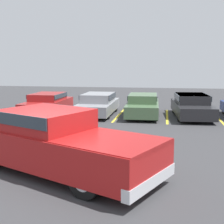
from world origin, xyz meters
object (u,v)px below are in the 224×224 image
at_px(parked_sedan_a, 48,103).
at_px(parked_sedan_b, 98,103).
at_px(pickup_truck, 54,141).
at_px(parked_sedan_c, 143,105).
at_px(parked_sedan_d, 192,105).

bearing_deg(parked_sedan_a, parked_sedan_b, 92.91).
distance_m(pickup_truck, parked_sedan_c, 9.63).
bearing_deg(parked_sedan_d, parked_sedan_c, -91.79).
bearing_deg(parked_sedan_a, parked_sedan_c, 90.54).
bearing_deg(pickup_truck, parked_sedan_b, 120.23).
relative_size(parked_sedan_a, parked_sedan_c, 0.98).
bearing_deg(parked_sedan_d, parked_sedan_a, -93.35).
bearing_deg(parked_sedan_d, parked_sedan_b, -94.29).
relative_size(parked_sedan_b, parked_sedan_d, 0.94).
bearing_deg(parked_sedan_c, parked_sedan_b, -94.22).
height_order(parked_sedan_a, parked_sedan_d, parked_sedan_d).
bearing_deg(parked_sedan_a, pickup_truck, 22.54).
height_order(parked_sedan_a, parked_sedan_c, parked_sedan_c).
xyz_separation_m(pickup_truck, parked_sedan_c, (1.73, 9.47, -0.20)).
bearing_deg(pickup_truck, parked_sedan_c, 104.78).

